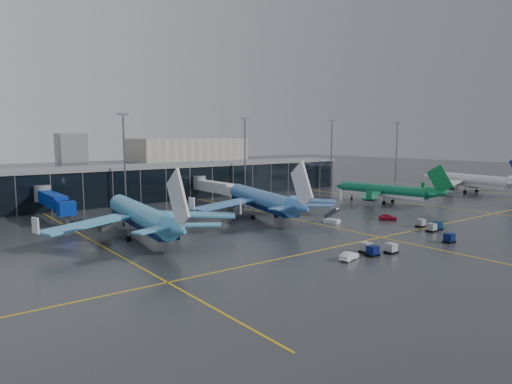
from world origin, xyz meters
TOP-DOWN VIEW (x-y plane):
  - ground at (0.00, 0.00)m, footprint 600.00×600.00m
  - terminal_pier at (0.00, 62.00)m, footprint 142.00×17.00m
  - jet_bridges at (-35.00, 42.99)m, footprint 94.00×27.50m
  - flood_masts at (5.00, 50.00)m, footprint 203.00×0.50m
  - distant_hangars at (49.94, 270.08)m, footprint 260.00×71.00m
  - taxi_lines at (10.00, 10.61)m, footprint 220.00×120.00m
  - airliner_arkefly at (-26.50, 13.23)m, footprint 44.20×48.94m
  - airliner_klm_near at (5.75, 16.90)m, footprint 49.00×52.91m
  - airliner_aer_lingus at (48.89, 14.02)m, footprint 36.60×40.50m
  - airliner_ba at (93.47, 12.69)m, footprint 45.66×49.92m
  - baggage_carts at (12.43, -20.26)m, footprint 30.00×13.15m
  - mobile_airstair at (13.65, 1.15)m, footprint 3.15×3.75m
  - service_van_red at (26.38, -4.46)m, footprint 4.05×4.29m
  - service_van_white at (-7.30, -22.17)m, footprint 4.40×2.44m

SIDE VIEW (x-z plane):
  - ground at x=0.00m, z-range 0.00..0.00m
  - taxi_lines at x=10.00m, z-range 0.00..0.02m
  - service_van_white at x=-7.30m, z-range 0.00..1.37m
  - service_van_red at x=26.38m, z-range 0.00..1.44m
  - baggage_carts at x=12.43m, z-range -0.09..1.61m
  - mobile_airstair at x=13.65m, z-range -0.95..2.49m
  - jet_bridges at x=-35.00m, z-range 0.95..8.15m
  - terminal_pier at x=0.00m, z-range 0.07..10.77m
  - airliner_aer_lingus at x=48.89m, z-range 0.00..11.31m
  - airliner_ba at x=93.47m, z-range 0.00..13.42m
  - airliner_klm_near at x=5.75m, z-range 0.00..13.70m
  - airliner_arkefly at x=-26.50m, z-range 0.00..13.70m
  - distant_hangars at x=49.94m, z-range -2.21..19.79m
  - flood_masts at x=5.00m, z-range 1.06..26.56m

